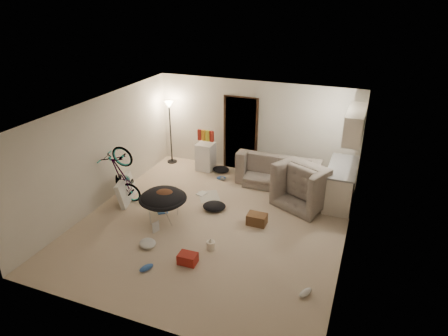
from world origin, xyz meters
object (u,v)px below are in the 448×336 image
at_px(tv_box, 126,190).
at_px(saucer_chair, 163,202).
at_px(armchair, 310,188).
at_px(drink_case_a, 257,219).
at_px(drink_case_b, 188,259).
at_px(floor_lamp, 170,119).
at_px(bicycle, 124,187).
at_px(juicer, 211,245).
at_px(kitchen_counter, 341,185).
at_px(sofa, 279,172).
at_px(mini_fridge, 206,156).

bearing_deg(tv_box, saucer_chair, -34.59).
bearing_deg(armchair, drink_case_a, 83.67).
bearing_deg(drink_case_b, floor_lamp, 119.75).
xyz_separation_m(bicycle, drink_case_a, (3.20, 0.23, -0.28)).
height_order(armchair, saucer_chair, armchair).
height_order(drink_case_a, juicer, juicer).
xyz_separation_m(kitchen_counter, saucer_chair, (-3.48, -2.25, -0.00)).
xyz_separation_m(tv_box, drink_case_a, (3.20, 0.15, -0.18)).
bearing_deg(bicycle, drink_case_b, -122.81).
bearing_deg(sofa, drink_case_b, 78.38).
relative_size(drink_case_a, juicer, 1.69).
distance_m(floor_lamp, mini_fridge, 1.46).
bearing_deg(mini_fridge, tv_box, -111.66).
distance_m(sofa, tv_box, 3.88).
relative_size(kitchen_counter, mini_fridge, 1.96).
bearing_deg(drink_case_a, bicycle, -176.04).
height_order(bicycle, juicer, bicycle).
relative_size(armchair, juicer, 4.85).
distance_m(kitchen_counter, mini_fridge, 3.75).
height_order(bicycle, drink_case_b, bicycle).
bearing_deg(sofa, saucer_chair, 54.14).
bearing_deg(bicycle, tv_box, -0.40).
distance_m(floor_lamp, kitchen_counter, 4.95).
distance_m(floor_lamp, drink_case_b, 4.93).
bearing_deg(tv_box, sofa, 19.94).
bearing_deg(tv_box, floor_lamp, 76.46).
bearing_deg(juicer, saucer_chair, 155.58).
xyz_separation_m(floor_lamp, bicycle, (0.10, -2.55, -0.91)).
distance_m(armchair, juicer, 2.97).
xyz_separation_m(floor_lamp, sofa, (3.25, -0.20, -1.00)).
bearing_deg(mini_fridge, sofa, -0.99).
distance_m(floor_lamp, sofa, 3.40).
distance_m(armchair, mini_fridge, 3.16).
height_order(armchair, bicycle, bicycle).
relative_size(kitchen_counter, tv_box, 1.66).
height_order(mini_fridge, juicer, mini_fridge).
height_order(bicycle, mini_fridge, bicycle).
bearing_deg(floor_lamp, saucer_chair, -64.98).
bearing_deg(tv_box, mini_fridge, 50.78).
bearing_deg(drink_case_a, sofa, 91.31).
bearing_deg(bicycle, juicer, -110.70).
relative_size(mini_fridge, tv_box, 0.85).
bearing_deg(bicycle, floor_lamp, 1.85).
distance_m(sofa, drink_case_a, 2.13).
bearing_deg(mini_fridge, bicycle, -110.99).
bearing_deg(mini_fridge, drink_case_b, -69.16).
relative_size(bicycle, drink_case_a, 3.66).
bearing_deg(floor_lamp, kitchen_counter, -7.66).
bearing_deg(armchair, saucer_chair, 60.64).
bearing_deg(kitchen_counter, bicycle, -158.13).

